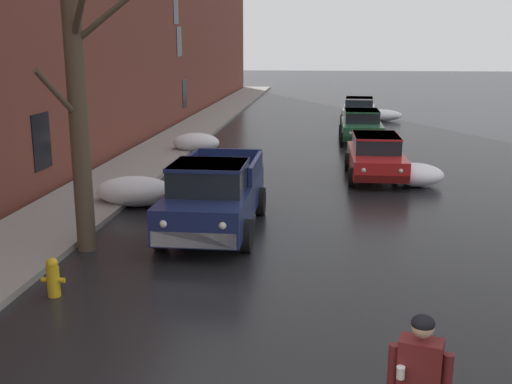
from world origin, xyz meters
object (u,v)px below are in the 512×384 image
at_px(pickup_truck_darkblue_approaching_near_lane, 214,195).
at_px(pedestrian_with_coffee, 419,383).
at_px(sedan_green_parked_kerbside_mid, 361,125).
at_px(sedan_white_parked_far_down_block, 359,110).
at_px(fire_hydrant, 53,277).
at_px(bare_tree_second_along_sidewalk, 78,104).
at_px(sedan_red_parked_kerbside_close, 376,155).

height_order(pickup_truck_darkblue_approaching_near_lane, pedestrian_with_coffee, same).
xyz_separation_m(sedan_green_parked_kerbside_mid, sedan_white_parked_far_down_block, (0.25, 6.63, -0.00)).
xyz_separation_m(sedan_green_parked_kerbside_mid, fire_hydrant, (-6.38, -18.39, -0.40)).
distance_m(sedan_green_parked_kerbside_mid, pedestrian_with_coffee, 22.41).
bearing_deg(sedan_white_parked_far_down_block, fire_hydrant, -104.83).
bearing_deg(sedan_white_parked_far_down_block, pickup_truck_darkblue_approaching_near_lane, -102.09).
relative_size(pickup_truck_darkblue_approaching_near_lane, sedan_white_parked_far_down_block, 1.26).
xyz_separation_m(pedestrian_with_coffee, fire_hydrant, (-5.63, 4.00, -0.68)).
xyz_separation_m(pickup_truck_darkblue_approaching_near_lane, sedan_green_parked_kerbside_mid, (4.24, 14.31, -0.13)).
height_order(sedan_green_parked_kerbside_mid, sedan_white_parked_far_down_block, same).
height_order(bare_tree_second_along_sidewalk, fire_hydrant, bare_tree_second_along_sidewalk).
bearing_deg(fire_hydrant, sedan_green_parked_kerbside_mid, 70.87).
bearing_deg(pedestrian_with_coffee, fire_hydrant, 144.57).
xyz_separation_m(pickup_truck_darkblue_approaching_near_lane, sedan_white_parked_far_down_block, (4.49, 20.94, -0.13)).
height_order(bare_tree_second_along_sidewalk, pickup_truck_darkblue_approaching_near_lane, bare_tree_second_along_sidewalk).
bearing_deg(pedestrian_with_coffee, pickup_truck_darkblue_approaching_near_lane, 113.35).
relative_size(sedan_white_parked_far_down_block, pedestrian_with_coffee, 2.25).
bearing_deg(sedan_red_parked_kerbside_close, sedan_green_parked_kerbside_mid, 90.06).
relative_size(sedan_red_parked_kerbside_close, pedestrian_with_coffee, 2.42).
xyz_separation_m(sedan_red_parked_kerbside_close, sedan_white_parked_far_down_block, (0.24, 14.45, -0.00)).
relative_size(bare_tree_second_along_sidewalk, pickup_truck_darkblue_approaching_near_lane, 1.19).
bearing_deg(bare_tree_second_along_sidewalk, sedan_green_parked_kerbside_mid, 67.18).
bearing_deg(pedestrian_with_coffee, sedan_green_parked_kerbside_mid, 88.08).
xyz_separation_m(sedan_white_parked_far_down_block, pedestrian_with_coffee, (-1.00, -29.03, 0.28)).
bearing_deg(sedan_white_parked_far_down_block, bare_tree_second_along_sidewalk, -107.12).
bearing_deg(pickup_truck_darkblue_approaching_near_lane, fire_hydrant, -117.63).
distance_m(bare_tree_second_along_sidewalk, pickup_truck_darkblue_approaching_near_lane, 3.71).
distance_m(pickup_truck_darkblue_approaching_near_lane, sedan_red_parked_kerbside_close, 7.76).
distance_m(pickup_truck_darkblue_approaching_near_lane, sedan_green_parked_kerbside_mid, 14.93).
bearing_deg(pickup_truck_darkblue_approaching_near_lane, pedestrian_with_coffee, -66.65).
height_order(sedan_white_parked_far_down_block, fire_hydrant, sedan_white_parked_far_down_block).
distance_m(sedan_red_parked_kerbside_close, sedan_white_parked_far_down_block, 14.45).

